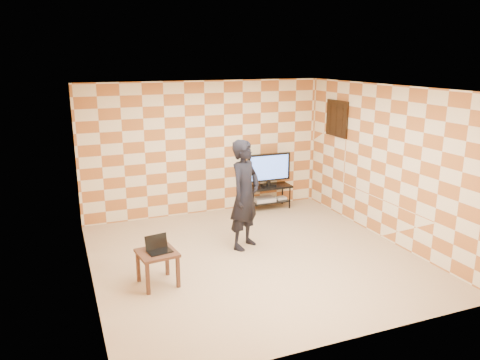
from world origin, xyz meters
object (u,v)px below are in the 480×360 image
tv_stand (268,192)px  side_table (157,258)px  person (245,195)px  tv (269,168)px

tv_stand → side_table: same height
side_table → person: (1.67, 0.81, 0.51)m
side_table → person: size_ratio=0.32×
tv_stand → side_table: 3.88m
tv_stand → person: bearing=-125.8°
tv → tv_stand: bearing=90.3°
tv → person: size_ratio=0.52×
tv_stand → tv: (0.00, -0.00, 0.52)m
tv_stand → person: person is taller
side_table → person: person is taller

